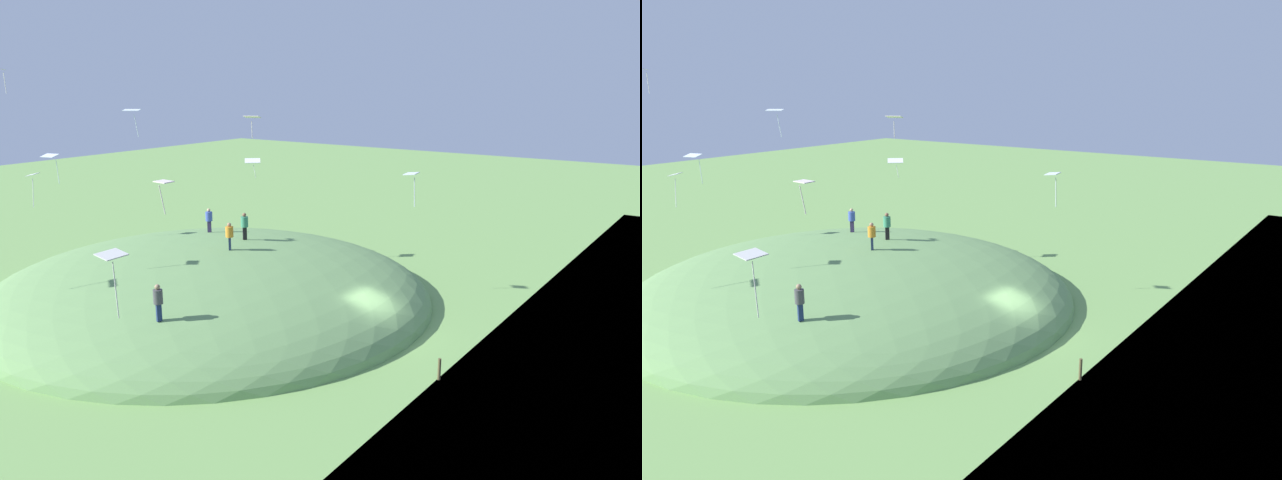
{
  "view_description": "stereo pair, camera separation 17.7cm",
  "coord_description": "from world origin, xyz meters",
  "views": [
    {
      "loc": [
        -15.51,
        27.6,
        13.03
      ],
      "look_at": [
        3.9,
        -0.45,
        4.41
      ],
      "focal_mm": 36.27,
      "sensor_mm": 36.0,
      "label": 1
    },
    {
      "loc": [
        -15.66,
        27.5,
        13.03
      ],
      "look_at": [
        3.9,
        -0.45,
        4.41
      ],
      "focal_mm": 36.27,
      "sensor_mm": 36.0,
      "label": 2
    }
  ],
  "objects": [
    {
      "name": "ground_plane",
      "position": [
        0.0,
        0.0,
        0.0
      ],
      "size": [
        160.0,
        160.0,
        0.0
      ],
      "primitive_type": "plane",
      "color": "#6F9D51"
    },
    {
      "name": "grass_hill",
      "position": [
        11.2,
        0.81,
        0.0
      ],
      "size": [
        26.78,
        26.72,
        6.17
      ],
      "primitive_type": "ellipsoid",
      "color": "#669254",
      "rests_on": "ground_plane"
    },
    {
      "name": "person_near_shore",
      "position": [
        9.95,
        0.22,
        4.09
      ],
      "size": [
        0.66,
        0.66,
        1.65
      ],
      "rotation": [
        0.0,
        0.0,
        5.43
      ],
      "color": "#1E2C4D",
      "rests_on": "grass_hill"
    },
    {
      "name": "person_with_child",
      "position": [
        14.85,
        -3.11,
        3.84
      ],
      "size": [
        0.63,
        0.63,
        1.64
      ],
      "rotation": [
        0.0,
        0.0,
        3.72
      ],
      "color": "#2C2446",
      "rests_on": "grass_hill"
    },
    {
      "name": "person_on_hilltop",
      "position": [
        6.34,
        8.96,
        3.28
      ],
      "size": [
        0.53,
        0.53,
        1.77
      ],
      "rotation": [
        0.0,
        0.0,
        4.45
      ],
      "color": "navy",
      "rests_on": "grass_hill"
    },
    {
      "name": "person_watching_kites",
      "position": [
        11.06,
        -2.41,
        4.07
      ],
      "size": [
        0.64,
        0.64,
        1.73
      ],
      "rotation": [
        0.0,
        0.0,
        4.07
      ],
      "color": "black",
      "rests_on": "grass_hill"
    },
    {
      "name": "kite_0",
      "position": [
        20.78,
        -2.14,
        10.76
      ],
      "size": [
        1.36,
        1.27,
        1.89
      ],
      "color": "white"
    },
    {
      "name": "kite_1",
      "position": [
        1.8,
        12.26,
        9.38
      ],
      "size": [
        0.69,
        0.51,
        1.25
      ],
      "color": "silver"
    },
    {
      "name": "kite_2",
      "position": [
        0.04,
        15.98,
        7.78
      ],
      "size": [
        0.62,
        0.86,
        2.06
      ],
      "color": "silver"
    },
    {
      "name": "kite_3",
      "position": [
        21.09,
        6.69,
        13.38
      ],
      "size": [
        0.92,
        0.85,
        1.42
      ],
      "color": "white"
    },
    {
      "name": "kite_4",
      "position": [
        8.38,
        -0.27,
        10.83
      ],
      "size": [
        1.07,
        0.93,
        1.25
      ],
      "color": "#F4DFD2"
    },
    {
      "name": "kite_5",
      "position": [
        21.93,
        3.62,
        8.1
      ],
      "size": [
        1.11,
        0.9,
        1.9
      ],
      "color": "white"
    },
    {
      "name": "kite_6",
      "position": [
        13.92,
        -6.67,
        7.34
      ],
      "size": [
        1.28,
        1.25,
        1.32
      ],
      "color": "white"
    },
    {
      "name": "kite_7",
      "position": [
        -2.94,
        2.43,
        8.87
      ],
      "size": [
        0.67,
        0.86,
        1.52
      ],
      "color": "white"
    },
    {
      "name": "kite_10",
      "position": [
        15.58,
        8.82,
        7.99
      ],
      "size": [
        0.81,
        0.86,
        1.72
      ],
      "color": "white"
    },
    {
      "name": "mooring_post",
      "position": [
        -4.91,
        3.01,
        0.5
      ],
      "size": [
        0.14,
        0.14,
        1.0
      ],
      "primitive_type": "cylinder",
      "color": "brown",
      "rests_on": "ground_plane"
    }
  ]
}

